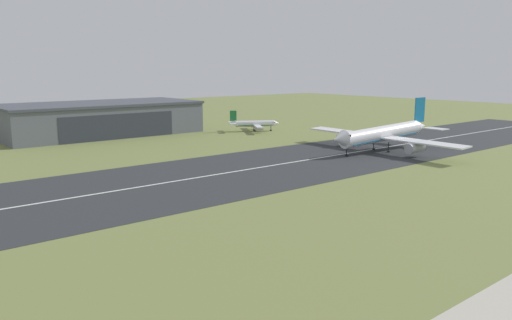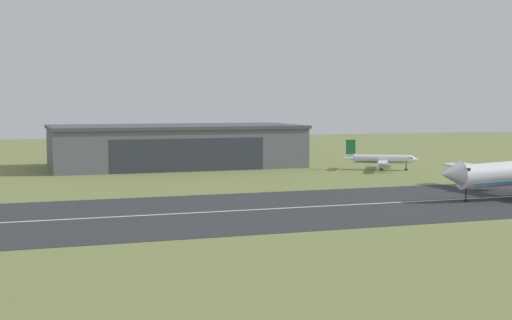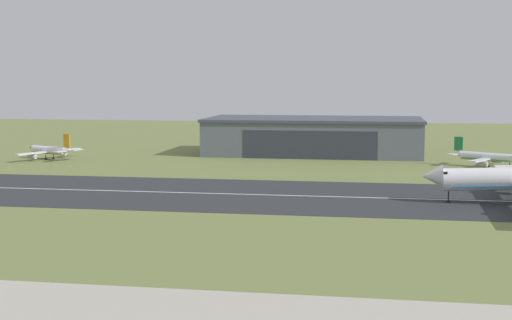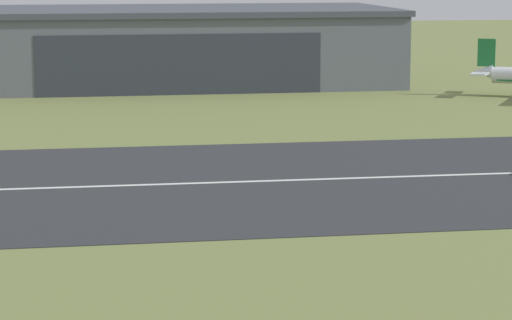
% 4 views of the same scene
% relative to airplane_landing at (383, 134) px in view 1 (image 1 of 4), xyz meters
% --- Properties ---
extents(ground_plane, '(644.01, 644.01, 0.00)m').
position_rel_airplane_landing_xyz_m(ground_plane, '(-81.45, -49.87, -5.15)').
color(ground_plane, olive).
extents(runway_strip, '(404.01, 44.43, 0.06)m').
position_rel_airplane_landing_xyz_m(runway_strip, '(-81.45, 3.61, -5.12)').
color(runway_strip, '#2B2D30').
rests_on(runway_strip, ground_plane).
extents(runway_centreline, '(363.61, 0.70, 0.01)m').
position_rel_airplane_landing_xyz_m(runway_centreline, '(-81.45, 3.61, -5.09)').
color(runway_centreline, silver).
rests_on(runway_centreline, runway_strip).
extents(hangar_building, '(71.23, 34.58, 12.07)m').
position_rel_airplane_landing_xyz_m(hangar_building, '(-50.80, 91.22, 0.90)').
color(hangar_building, slate).
rests_on(hangar_building, ground_plane).
extents(airplane_landing, '(43.30, 55.59, 15.51)m').
position_rel_airplane_landing_xyz_m(airplane_landing, '(0.00, 0.00, 0.00)').
color(airplane_landing, white).
rests_on(airplane_landing, ground_plane).
extents(airplane_parked_west, '(20.35, 21.11, 8.29)m').
position_rel_airplane_landing_xyz_m(airplane_parked_west, '(0.65, 62.33, -2.23)').
color(airplane_parked_west, silver).
rests_on(airplane_parked_west, ground_plane).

